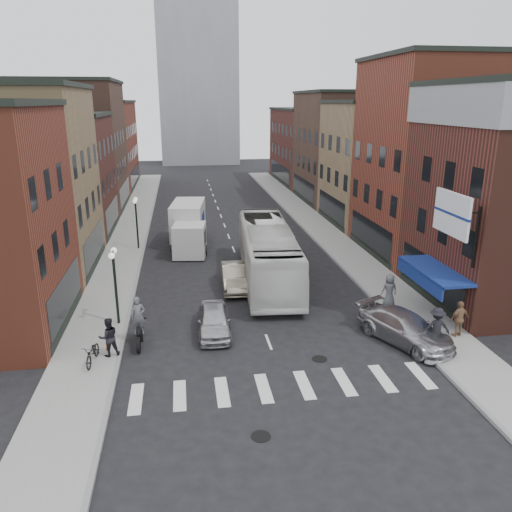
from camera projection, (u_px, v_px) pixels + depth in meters
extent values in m
plane|color=black|center=(272.00, 352.00, 23.29)|extent=(160.00, 160.00, 0.00)
cube|color=gray|center=(129.00, 236.00, 42.83)|extent=(3.00, 74.00, 0.15)
cube|color=gray|center=(321.00, 229.00, 45.25)|extent=(3.00, 74.00, 0.15)
cube|color=gray|center=(147.00, 236.00, 43.06)|extent=(0.20, 74.00, 0.16)
cube|color=gray|center=(305.00, 230.00, 45.06)|extent=(0.20, 74.00, 0.16)
cube|color=silver|center=(285.00, 386.00, 20.46)|extent=(12.00, 2.20, 0.01)
cube|color=black|center=(65.00, 296.00, 25.64)|extent=(0.08, 7.20, 2.20)
cube|color=#977F53|center=(9.00, 184.00, 32.59)|extent=(10.00, 10.00, 12.00)
cube|color=black|center=(94.00, 246.00, 34.61)|extent=(0.08, 8.00, 2.20)
cube|color=#4E251B|center=(48.00, 177.00, 42.32)|extent=(10.00, 10.00, 10.00)
cube|color=black|center=(112.00, 215.00, 44.04)|extent=(0.08, 8.00, 2.20)
cube|color=black|center=(41.00, 114.00, 40.79)|extent=(10.30, 10.20, 0.30)
cube|color=#4E3127|center=(72.00, 148.00, 52.26)|extent=(10.00, 12.00, 13.00)
cube|color=black|center=(125.00, 193.00, 54.43)|extent=(0.08, 9.60, 2.20)
cube|color=black|center=(65.00, 81.00, 50.28)|extent=(10.30, 12.20, 0.30)
cube|color=brown|center=(94.00, 146.00, 65.77)|extent=(10.00, 16.00, 11.00)
cube|color=black|center=(135.00, 175.00, 67.64)|extent=(0.08, 12.80, 2.20)
cube|color=black|center=(90.00, 101.00, 64.09)|extent=(10.30, 16.20, 0.30)
cube|color=black|center=(431.00, 277.00, 28.49)|extent=(0.08, 7.20, 2.20)
cube|color=brown|center=(440.00, 161.00, 36.56)|extent=(10.00, 10.00, 14.00)
cube|color=black|center=(370.00, 235.00, 37.46)|extent=(0.08, 8.00, 2.20)
cube|color=black|center=(451.00, 56.00, 34.43)|extent=(10.30, 10.20, 0.30)
cube|color=#977F53|center=(385.00, 165.00, 46.44)|extent=(10.00, 10.00, 11.00)
cube|color=black|center=(331.00, 208.00, 46.90)|extent=(0.08, 8.00, 2.20)
cube|color=black|center=(390.00, 101.00, 44.76)|extent=(10.30, 10.20, 0.30)
cube|color=#4E3127|center=(347.00, 149.00, 56.68)|extent=(10.00, 12.00, 12.00)
cube|color=black|center=(303.00, 188.00, 57.28)|extent=(0.08, 9.60, 2.20)
cube|color=black|center=(350.00, 92.00, 54.85)|extent=(10.30, 12.20, 0.30)
cube|color=#4E251B|center=(315.00, 147.00, 70.19)|extent=(10.00, 16.00, 10.00)
cube|color=black|center=(280.00, 172.00, 70.50)|extent=(0.08, 12.80, 2.20)
cube|color=black|center=(316.00, 109.00, 68.66)|extent=(10.30, 16.20, 0.30)
cube|color=navy|center=(435.00, 271.00, 26.14)|extent=(1.80, 5.00, 0.15)
cube|color=navy|center=(419.00, 278.00, 26.13)|extent=(0.10, 5.00, 0.70)
cylinder|color=black|center=(476.00, 237.00, 23.68)|extent=(0.12, 0.12, 3.00)
cylinder|color=black|center=(466.00, 213.00, 23.23)|extent=(1.40, 0.08, 0.08)
cube|color=silver|center=(452.00, 214.00, 23.13)|extent=(0.12, 3.00, 2.00)
cube|color=#9399A0|center=(196.00, 20.00, 89.48)|extent=(14.00, 14.00, 50.00)
cylinder|color=black|center=(116.00, 290.00, 25.42)|extent=(0.14, 0.14, 4.00)
cylinder|color=black|center=(113.00, 252.00, 24.82)|extent=(0.06, 0.90, 0.06)
sphere|color=white|center=(112.00, 256.00, 24.41)|extent=(0.32, 0.32, 0.32)
sphere|color=white|center=(114.00, 251.00, 25.26)|extent=(0.32, 0.32, 0.32)
cylinder|color=black|center=(137.00, 225.00, 38.63)|extent=(0.14, 0.14, 4.00)
cylinder|color=black|center=(135.00, 200.00, 38.04)|extent=(0.06, 0.90, 0.06)
sphere|color=white|center=(135.00, 201.00, 37.63)|extent=(0.32, 0.32, 0.32)
sphere|color=white|center=(136.00, 199.00, 38.48)|extent=(0.32, 0.32, 0.32)
cylinder|color=#D8590C|center=(107.00, 343.00, 22.99)|extent=(0.08, 0.08, 0.80)
cylinder|color=#D8590C|center=(108.00, 337.00, 23.56)|extent=(0.08, 0.08, 0.80)
cube|color=silver|center=(190.00, 240.00, 37.04)|extent=(2.62, 2.79, 2.42)
cube|color=black|center=(189.00, 237.00, 36.96)|extent=(2.51, 1.64, 1.06)
cube|color=silver|center=(188.00, 220.00, 40.29)|extent=(3.04, 5.29, 2.80)
cube|color=navy|center=(188.00, 220.00, 40.29)|extent=(2.68, 2.23, 1.16)
cube|color=black|center=(189.00, 239.00, 40.58)|extent=(2.91, 6.50, 0.34)
cylinder|color=black|center=(175.00, 251.00, 37.32)|extent=(0.27, 0.87, 0.87)
cylinder|color=black|center=(205.00, 250.00, 37.63)|extent=(0.27, 0.87, 0.87)
cylinder|color=black|center=(175.00, 240.00, 40.42)|extent=(0.27, 0.87, 0.87)
cylinder|color=black|center=(203.00, 239.00, 40.74)|extent=(0.27, 0.87, 0.87)
cylinder|color=black|center=(175.00, 234.00, 42.24)|extent=(0.27, 0.87, 0.87)
cylinder|color=black|center=(202.00, 233.00, 42.56)|extent=(0.27, 0.87, 0.87)
cylinder|color=black|center=(141.00, 329.00, 24.73)|extent=(0.16, 0.74, 0.74)
cylinder|color=black|center=(139.00, 345.00, 23.15)|extent=(0.16, 0.74, 0.74)
cube|color=black|center=(140.00, 332.00, 23.86)|extent=(0.42, 1.36, 0.39)
cube|color=black|center=(140.00, 319.00, 24.31)|extent=(0.62, 0.13, 0.07)
imported|color=#55575C|center=(138.00, 316.00, 23.48)|extent=(0.71, 0.51, 1.84)
imported|color=silver|center=(268.00, 253.00, 32.12)|extent=(4.02, 13.33, 3.66)
imported|color=#B3B2B7|center=(214.00, 320.00, 24.98)|extent=(1.78, 4.14, 1.39)
imported|color=#A79F88|center=(235.00, 277.00, 31.01)|extent=(1.75, 4.62, 1.50)
imported|color=#ABABB0|center=(405.00, 328.00, 24.00)|extent=(4.02, 5.53, 1.49)
imported|color=black|center=(93.00, 353.00, 21.90)|extent=(0.83, 1.86, 0.95)
imported|color=black|center=(109.00, 337.00, 22.39)|extent=(1.00, 0.77, 1.82)
imported|color=black|center=(437.00, 327.00, 23.24)|extent=(1.35, 0.87, 1.93)
imported|color=#8D6748|center=(459.00, 319.00, 24.25)|extent=(1.17, 0.76, 1.84)
imported|color=#505357|center=(389.00, 290.00, 27.88)|extent=(0.93, 0.62, 1.86)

